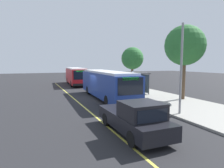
# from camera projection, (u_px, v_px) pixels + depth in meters

# --- Properties ---
(ground_plane) EXTENTS (120.00, 120.00, 0.00)m
(ground_plane) POSITION_uv_depth(u_px,v_px,m) (95.00, 98.00, 20.89)
(ground_plane) COLOR #232326
(sidewalk_curb) EXTENTS (44.00, 6.40, 0.15)m
(sidewalk_curb) POSITION_uv_depth(u_px,v_px,m) (143.00, 94.00, 23.17)
(sidewalk_curb) COLOR gray
(sidewalk_curb) RESTS_ON ground_plane
(lane_stripe_center) EXTENTS (36.00, 0.14, 0.01)m
(lane_stripe_center) POSITION_uv_depth(u_px,v_px,m) (75.00, 100.00, 20.05)
(lane_stripe_center) COLOR #E0D64C
(lane_stripe_center) RESTS_ON ground_plane
(transit_bus_main) EXTENTS (11.84, 2.99, 2.95)m
(transit_bus_main) POSITION_uv_depth(u_px,v_px,m) (106.00, 84.00, 20.45)
(transit_bus_main) COLOR navy
(transit_bus_main) RESTS_ON ground_plane
(transit_bus_second) EXTENTS (10.67, 3.30, 2.95)m
(transit_bus_second) POSITION_uv_depth(u_px,v_px,m) (76.00, 75.00, 34.10)
(transit_bus_second) COLOR red
(transit_bus_second) RESTS_ON ground_plane
(pickup_truck) EXTENTS (5.40, 2.05, 1.85)m
(pickup_truck) POSITION_uv_depth(u_px,v_px,m) (134.00, 118.00, 10.30)
(pickup_truck) COLOR black
(pickup_truck) RESTS_ON ground_plane
(bus_shelter) EXTENTS (2.90, 1.60, 2.48)m
(bus_shelter) POSITION_uv_depth(u_px,v_px,m) (139.00, 79.00, 23.53)
(bus_shelter) COLOR #333338
(bus_shelter) RESTS_ON sidewalk_curb
(waiting_bench) EXTENTS (1.60, 0.48, 0.95)m
(waiting_bench) POSITION_uv_depth(u_px,v_px,m) (140.00, 89.00, 23.45)
(waiting_bench) COLOR brown
(waiting_bench) RESTS_ON sidewalk_curb
(route_sign_post) EXTENTS (0.44, 0.08, 2.80)m
(route_sign_post) POSITION_uv_depth(u_px,v_px,m) (133.00, 80.00, 20.93)
(route_sign_post) COLOR #333338
(route_sign_post) RESTS_ON sidewalk_curb
(street_tree_near_shelter) EXTENTS (3.96, 3.96, 7.36)m
(street_tree_near_shelter) POSITION_uv_depth(u_px,v_px,m) (185.00, 46.00, 19.11)
(street_tree_near_shelter) COLOR brown
(street_tree_near_shelter) RESTS_ON sidewalk_curb
(street_tree_upstreet) EXTENTS (3.19, 3.19, 5.92)m
(street_tree_upstreet) POSITION_uv_depth(u_px,v_px,m) (132.00, 59.00, 27.94)
(street_tree_upstreet) COLOR brown
(street_tree_upstreet) RESTS_ON sidewalk_curb
(utility_pole) EXTENTS (0.16, 0.16, 6.40)m
(utility_pole) POSITION_uv_depth(u_px,v_px,m) (181.00, 69.00, 13.69)
(utility_pole) COLOR gray
(utility_pole) RESTS_ON sidewalk_curb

